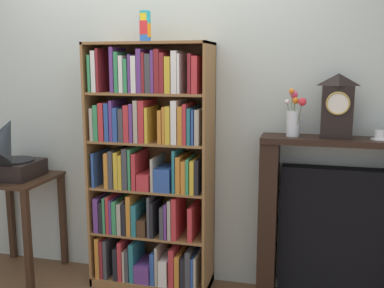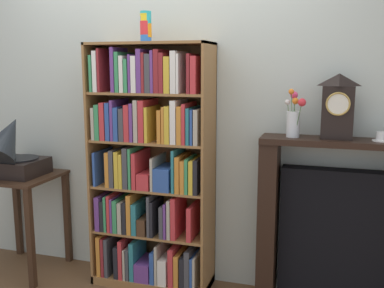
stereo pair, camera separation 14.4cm
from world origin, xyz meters
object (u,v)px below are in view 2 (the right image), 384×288
at_px(side_table_left, 22,199).
at_px(teacup_with_saucer, 382,137).
at_px(mantel_clock, 338,107).
at_px(fireplace_mantel, 339,226).
at_px(bookshelf, 150,173).
at_px(gramophone, 12,150).
at_px(flower_vase, 294,118).
at_px(cup_stack, 146,27).

bearing_deg(side_table_left, teacup_with_saucer, 3.12).
bearing_deg(side_table_left, mantel_clock, 3.43).
height_order(fireplace_mantel, teacup_with_saucer, teacup_with_saucer).
bearing_deg(bookshelf, fireplace_mantel, 3.21).
distance_m(mantel_clock, teacup_with_saucer, 0.33).
distance_m(bookshelf, mantel_clock, 1.36).
relative_size(gramophone, flower_vase, 1.67).
relative_size(side_table_left, flower_vase, 2.46).
xyz_separation_m(cup_stack, fireplace_mantel, (1.32, 0.09, -1.30)).
relative_size(flower_vase, teacup_with_saucer, 2.52).
distance_m(bookshelf, fireplace_mantel, 1.34).
relative_size(cup_stack, teacup_with_saucer, 1.64).
bearing_deg(bookshelf, mantel_clock, 2.26).
height_order(gramophone, fireplace_mantel, gramophone).
bearing_deg(side_table_left, flower_vase, 3.76).
relative_size(cup_stack, fireplace_mantel, 0.18).
distance_m(side_table_left, fireplace_mantel, 2.36).
xyz_separation_m(flower_vase, teacup_with_saucer, (0.54, 0.01, -0.10)).
xyz_separation_m(side_table_left, teacup_with_saucer, (2.58, 0.14, 0.59)).
distance_m(bookshelf, teacup_with_saucer, 1.56).
bearing_deg(side_table_left, bookshelf, 4.82).
height_order(fireplace_mantel, flower_vase, flower_vase).
height_order(gramophone, mantel_clock, mantel_clock).
relative_size(side_table_left, mantel_clock, 1.88).
bearing_deg(bookshelf, flower_vase, 2.64).
bearing_deg(fireplace_mantel, flower_vase, -175.03).
distance_m(cup_stack, fireplace_mantel, 1.85).
xyz_separation_m(bookshelf, side_table_left, (-1.05, -0.09, -0.27)).
xyz_separation_m(fireplace_mantel, teacup_with_saucer, (0.22, -0.02, 0.61)).
bearing_deg(cup_stack, gramophone, -172.25).
bearing_deg(flower_vase, side_table_left, -176.24).
distance_m(cup_stack, gramophone, 1.37).
relative_size(fireplace_mantel, flower_vase, 3.65).
height_order(mantel_clock, teacup_with_saucer, mantel_clock).
bearing_deg(gramophone, mantel_clock, 5.11).
xyz_separation_m(side_table_left, mantel_clock, (2.31, 0.14, 0.78)).
distance_m(bookshelf, cup_stack, 1.02).
bearing_deg(side_table_left, cup_stack, 4.04).
xyz_separation_m(bookshelf, flower_vase, (0.99, 0.05, 0.42)).
xyz_separation_m(gramophone, flower_vase, (2.04, 0.20, 0.29)).
height_order(side_table_left, gramophone, gramophone).
bearing_deg(flower_vase, mantel_clock, 0.86).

